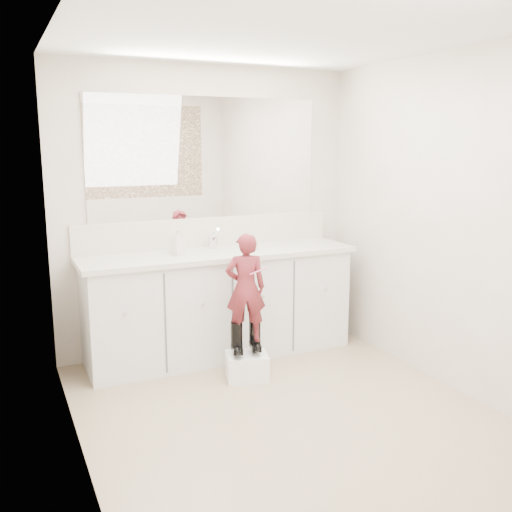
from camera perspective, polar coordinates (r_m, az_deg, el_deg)
name	(u,v)px	position (r m, az deg, el deg)	size (l,w,h in m)	color
floor	(288,415)	(3.91, 3.27, -15.60)	(3.00, 3.00, 0.00)	#816F54
ceiling	(293,31)	(3.55, 3.73, 21.56)	(3.00, 3.00, 0.00)	white
wall_back	(207,210)	(4.89, -4.90, 4.58)	(2.60, 2.60, 0.00)	#BFB2A3
wall_front	(476,292)	(2.35, 21.11, -3.39)	(2.60, 2.60, 0.00)	#BFB2A3
wall_left	(72,252)	(3.14, -17.89, 0.35)	(3.00, 3.00, 0.00)	#BFB2A3
wall_right	(451,223)	(4.30, 18.95, 3.10)	(3.00, 3.00, 0.00)	#BFB2A3
vanity_cabinet	(220,306)	(4.79, -3.61, -5.00)	(2.20, 0.55, 0.85)	silver
countertop	(220,254)	(4.67, -3.61, 0.20)	(2.28, 0.58, 0.04)	beige
backsplash	(208,232)	(4.90, -4.80, 2.42)	(2.28, 0.03, 0.25)	beige
mirror	(207,158)	(4.85, -4.93, 9.74)	(2.00, 0.02, 1.00)	white
dot_panel	(483,174)	(2.29, 21.73, 7.62)	(2.00, 0.01, 1.20)	#472819
faucet	(213,243)	(4.81, -4.33, 1.35)	(0.08, 0.08, 0.10)	silver
cup	(253,244)	(4.76, -0.29, 1.24)	(0.10, 0.10, 0.09)	beige
soap_bottle	(177,242)	(4.58, -7.87, 1.40)	(0.09, 0.09, 0.20)	beige
step_stool	(247,366)	(4.41, -0.91, -10.96)	(0.31, 0.26, 0.20)	white
boot_left	(237,339)	(4.32, -1.95, -8.25)	(0.09, 0.17, 0.26)	black
boot_right	(255,336)	(4.38, -0.12, -7.98)	(0.09, 0.17, 0.26)	black
toddler	(246,288)	(4.24, -1.05, -3.21)	(0.30, 0.20, 0.82)	#B4373D
toothbrush	(259,271)	(4.16, 0.27, -1.51)	(0.01, 0.01, 0.14)	#EC5B87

